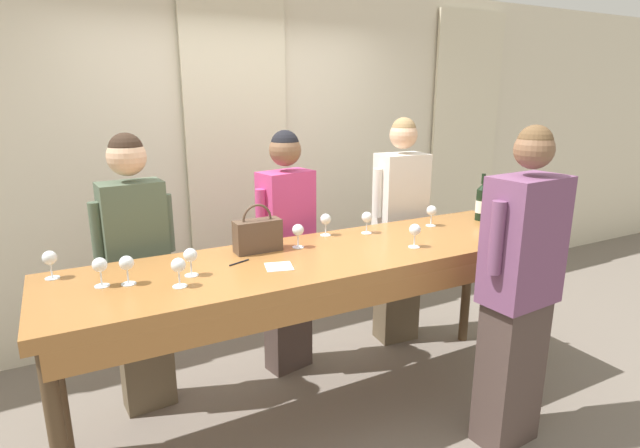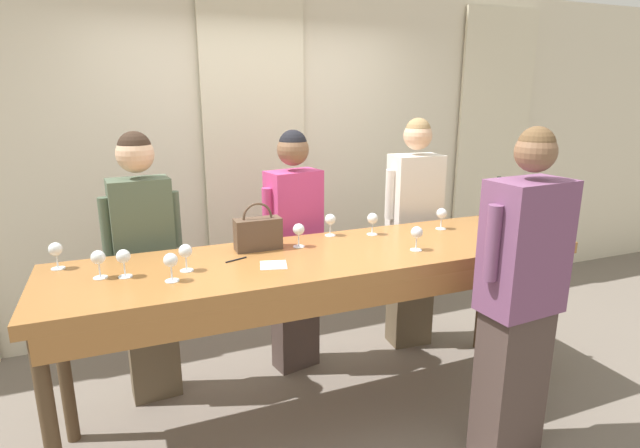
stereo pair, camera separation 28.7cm
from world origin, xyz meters
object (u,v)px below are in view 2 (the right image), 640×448
object	(u,v)px
wine_glass_front_left	(442,214)
host_pouring	(519,299)
wine_glass_front_right	(372,219)
wine_glass_back_left	(330,220)
wine_glass_front_mid	(98,259)
wine_glass_center_right	(56,250)
wine_glass_back_mid	(123,258)
handbag	(258,233)
wine_glass_center_mid	(171,261)
wine_glass_center_left	(299,230)
wine_bottle	(496,206)
guest_pink_top	(294,247)
guest_olive_jacket	(145,262)
tasting_bar	(326,269)
wine_glass_back_right	(417,233)
guest_cream_sweater	(413,231)
wine_glass_near_host	(185,252)

from	to	relation	value
wine_glass_front_left	host_pouring	bearing A→B (deg)	-98.14
wine_glass_front_right	wine_glass_back_left	bearing A→B (deg)	162.97
wine_glass_front_mid	wine_glass_center_right	distance (m)	0.31
host_pouring	wine_glass_back_mid	bearing A→B (deg)	159.14
wine_glass_front_left	wine_glass_back_left	world-z (taller)	same
handbag	wine_glass_center_mid	size ratio (longest dim) A/B	1.96
wine_glass_front_left	wine_glass_center_left	distance (m)	1.01
wine_glass_front_mid	wine_glass_center_mid	distance (m)	0.37
wine_glass_center_right	wine_bottle	bearing A→B (deg)	-2.79
wine_glass_back_mid	guest_pink_top	world-z (taller)	guest_pink_top
wine_glass_center_left	wine_glass_front_left	bearing A→B (deg)	0.95
wine_bottle	wine_glass_back_mid	bearing A→B (deg)	-177.04
wine_glass_front_right	guest_olive_jacket	distance (m)	1.44
tasting_bar	wine_bottle	world-z (taller)	wine_bottle
wine_glass_front_mid	wine_glass_back_right	size ratio (longest dim) A/B	1.00
wine_glass_center_left	host_pouring	distance (m)	1.25
wine_glass_front_right	guest_pink_top	world-z (taller)	guest_pink_top
wine_glass_center_right	guest_cream_sweater	xyz separation A→B (m)	(2.36, 0.33, -0.23)
wine_glass_center_mid	wine_glass_back_mid	bearing A→B (deg)	145.11
wine_glass_near_host	wine_glass_center_mid	bearing A→B (deg)	-125.29
wine_bottle	wine_glass_center_left	size ratio (longest dim) A/B	2.35
guest_olive_jacket	wine_glass_back_mid	bearing A→B (deg)	-101.23
wine_bottle	host_pouring	bearing A→B (deg)	-123.22
wine_glass_center_left	guest_pink_top	size ratio (longest dim) A/B	0.08
wine_glass_center_left	wine_glass_center_mid	xyz separation A→B (m)	(-0.76, -0.29, 0.00)
wine_glass_front_right	guest_cream_sweater	world-z (taller)	guest_cream_sweater
wine_glass_near_host	guest_pink_top	xyz separation A→B (m)	(0.79, 0.61, -0.24)
wine_glass_back_mid	wine_glass_back_right	bearing A→B (deg)	-6.22
tasting_bar	guest_pink_top	world-z (taller)	guest_pink_top
guest_pink_top	wine_glass_back_left	bearing A→B (deg)	-64.21
tasting_bar	guest_olive_jacket	bearing A→B (deg)	146.65
handbag	wine_glass_back_left	bearing A→B (deg)	11.74
wine_glass_center_left	guest_cream_sweater	size ratio (longest dim) A/B	0.08
tasting_bar	wine_bottle	bearing A→B (deg)	6.92
handbag	wine_glass_front_left	xyz separation A→B (m)	(1.25, -0.03, 0.00)
wine_glass_front_right	wine_glass_back_mid	world-z (taller)	same
wine_glass_center_left	host_pouring	bearing A→B (deg)	-43.75
wine_glass_back_mid	wine_glass_back_right	distance (m)	1.58
wine_glass_front_right	wine_glass_back_left	xyz separation A→B (m)	(-0.26, 0.08, 0.00)
wine_glass_front_right	wine_glass_center_right	size ratio (longest dim) A/B	1.00
wine_glass_back_mid	guest_pink_top	distance (m)	1.26
tasting_bar	wine_bottle	size ratio (longest dim) A/B	9.02
wine_glass_front_mid	host_pouring	distance (m)	2.11
wine_glass_center_mid	wine_glass_back_mid	world-z (taller)	same
wine_glass_front_right	wine_glass_back_mid	size ratio (longest dim) A/B	1.00
wine_glass_front_left	wine_glass_front_mid	size ratio (longest dim) A/B	1.00
wine_glass_front_right	wine_glass_center_left	world-z (taller)	same
wine_glass_front_mid	guest_cream_sweater	size ratio (longest dim) A/B	0.08
wine_glass_front_right	wine_glass_back_right	distance (m)	0.39
tasting_bar	wine_glass_center_left	world-z (taller)	wine_glass_center_left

